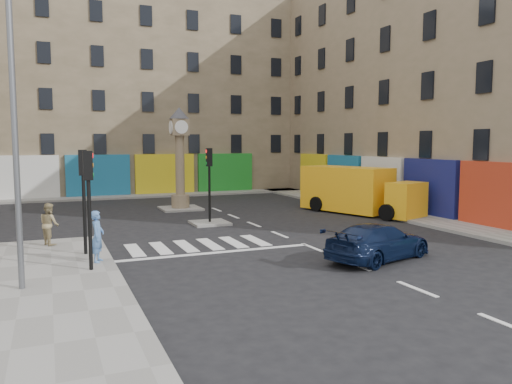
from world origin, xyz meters
TOP-DOWN VIEW (x-y plane):
  - ground at (0.00, 0.00)m, footprint 120.00×120.00m
  - sidewalk_right at (8.70, 10.00)m, footprint 2.60×30.00m
  - sidewalk_far at (-4.00, 22.20)m, footprint 32.00×2.40m
  - island_near at (-2.00, 8.00)m, footprint 1.80×1.80m
  - island_far at (-2.00, 14.00)m, footprint 2.40×2.40m
  - building_right at (15.00, 10.00)m, footprint 10.00×30.00m
  - building_far at (-4.00, 28.00)m, footprint 32.00×10.00m
  - traffic_light_left_near at (-8.30, 0.20)m, footprint 0.28×0.22m
  - traffic_light_left_far at (-8.30, 2.60)m, footprint 0.28×0.22m
  - traffic_light_island at (-2.00, 8.00)m, footprint 0.28×0.22m
  - lamp_post at (-10.20, -1.20)m, footprint 0.50×0.25m
  - clock_pillar at (-2.00, 14.00)m, footprint 1.20×1.20m
  - navy_sedan at (1.14, -1.65)m, footprint 4.79×3.12m
  - yellow_van at (7.02, 8.42)m, footprint 4.43×7.64m
  - pedestrian_blue at (-8.00, 1.19)m, footprint 0.60×0.73m
  - pedestrian_tan at (-9.47, 4.82)m, footprint 0.90×0.98m

SIDE VIEW (x-z plane):
  - ground at x=0.00m, z-range 0.00..0.00m
  - island_near at x=-2.00m, z-range 0.00..0.12m
  - island_far at x=-2.00m, z-range 0.00..0.12m
  - sidewalk_right at x=8.70m, z-range 0.00..0.15m
  - sidewalk_far at x=-4.00m, z-range 0.00..0.15m
  - navy_sedan at x=1.14m, z-range 0.00..1.29m
  - pedestrian_tan at x=-9.47m, z-range 0.15..1.78m
  - pedestrian_blue at x=-8.00m, z-range 0.15..1.86m
  - yellow_van at x=7.02m, z-range -0.01..2.66m
  - traffic_light_island at x=-2.00m, z-range 0.74..4.44m
  - traffic_light_left_near at x=-8.30m, z-range 0.77..4.47m
  - traffic_light_left_far at x=-8.30m, z-range 0.77..4.47m
  - clock_pillar at x=-2.00m, z-range 0.50..6.60m
  - lamp_post at x=-10.20m, z-range 0.64..8.94m
  - building_right at x=15.00m, z-range 0.00..16.00m
  - building_far at x=-4.00m, z-range 0.00..17.00m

